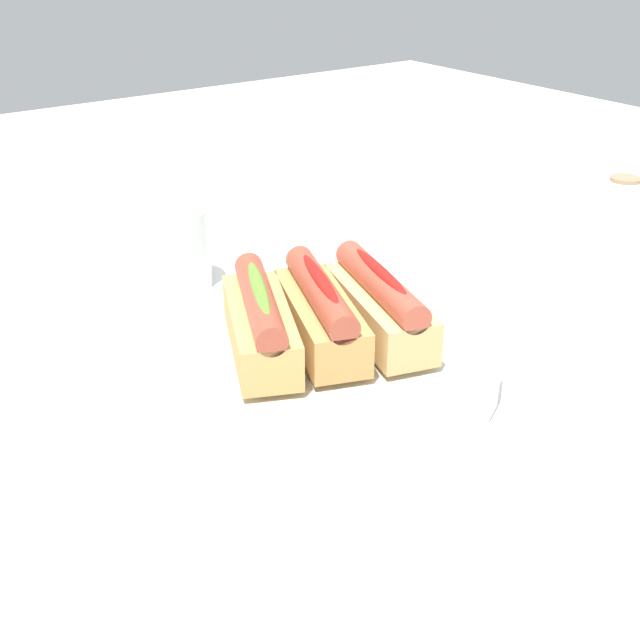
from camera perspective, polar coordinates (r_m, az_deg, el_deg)
The scene contains 7 objects.
ground_plane at distance 0.73m, azimuth -1.26°, elevation -3.51°, with size 2.40×2.40×0.00m, color white.
serving_bowl at distance 0.71m, azimuth 0.00°, elevation -2.56°, with size 0.32×0.32×0.03m.
hotdog_front at distance 0.68m, azimuth -4.44°, elevation -0.02°, with size 0.16×0.11×0.06m.
hotdog_back at distance 0.69m, azimuth 0.00°, elevation 0.58°, with size 0.16×0.10×0.06m.
hotdog_side at distance 0.71m, azimuth 4.27°, elevation 1.14°, with size 0.16×0.09×0.06m.
water_glass at distance 0.89m, azimuth -10.07°, elevation 4.81°, with size 0.07×0.07×0.09m.
paper_towel_roll at distance 0.89m, azimuth 20.38°, elevation 5.36°, with size 0.11×0.11×0.13m.
Camera 1 is at (0.52, -0.35, 0.37)m, focal length 44.56 mm.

